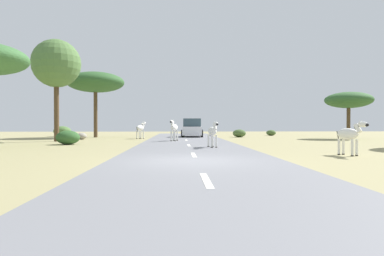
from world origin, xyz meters
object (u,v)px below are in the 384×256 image
object	(u,v)px
zebra_3	(174,128)
bush_0	(68,138)
tree_6	(349,100)
rock_0	(82,136)
zebra_0	(213,132)
zebra_1	(349,135)
bush_1	(239,133)
tree_4	(56,64)
tree_1	(95,83)
zebra_2	(141,128)
bush_2	(62,131)
bush_3	(271,133)
car_0	(192,128)

from	to	relation	value
zebra_3	bush_0	distance (m)	7.34
tree_6	rock_0	world-z (taller)	tree_6
zebra_0	bush_0	xyz separation A→B (m)	(-8.67, 3.53, -0.44)
zebra_1	bush_1	world-z (taller)	zebra_1
tree_4	tree_6	world-z (taller)	tree_4
tree_1	bush_1	size ratio (longest dim) A/B	4.91
tree_1	zebra_3	bearing A→B (deg)	-46.38
zebra_3	tree_6	size ratio (longest dim) A/B	0.41
zebra_2	tree_1	distance (m)	7.07
zebra_1	bush_2	distance (m)	28.83
zebra_3	bush_3	world-z (taller)	zebra_3
zebra_2	bush_1	world-z (taller)	zebra_2
bush_3	bush_1	bearing A→B (deg)	-135.97
tree_1	bush_3	size ratio (longest dim) A/B	5.99
tree_6	bush_1	size ratio (longest dim) A/B	3.21
tree_6	bush_1	distance (m)	10.04
zebra_2	tree_4	bearing A→B (deg)	-120.08
car_0	tree_6	xyz separation A→B (m)	(13.37, -3.80, 2.47)
tree_4	bush_3	xyz separation A→B (m)	(19.05, 11.38, -5.35)
bush_3	zebra_0	bearing A→B (deg)	-113.97
zebra_0	bush_1	bearing A→B (deg)	-116.38
zebra_2	tree_1	bearing A→B (deg)	168.92
bush_0	zebra_2	bearing A→B (deg)	65.73
zebra_3	bush_3	distance (m)	15.89
zebra_2	zebra_0	bearing A→B (deg)	-42.90
rock_0	car_0	bearing A→B (deg)	24.34
zebra_2	tree_1	world-z (taller)	tree_1
tree_6	tree_1	bearing A→B (deg)	170.31
bush_1	tree_6	bearing A→B (deg)	-23.08
bush_2	rock_0	xyz separation A→B (m)	(3.96, -7.04, -0.25)
bush_2	bush_3	bearing A→B (deg)	3.24
zebra_1	rock_0	bearing A→B (deg)	-66.71
zebra_3	tree_1	xyz separation A→B (m)	(-7.56, 7.93, 4.22)
zebra_0	zebra_3	size ratio (longest dim) A/B	0.89
zebra_3	bush_2	world-z (taller)	zebra_3
bush_0	tree_6	bearing A→B (deg)	18.78
zebra_0	car_0	bearing A→B (deg)	-98.98
bush_1	rock_0	size ratio (longest dim) A/B	1.48
tree_4	bush_1	xyz separation A→B (m)	(14.80, 7.27, -5.28)
bush_1	bush_2	distance (m)	18.06
zebra_2	bush_2	xyz separation A→B (m)	(-8.69, 5.94, -0.39)
zebra_0	tree_1	distance (m)	18.15
zebra_0	bush_2	distance (m)	22.25
zebra_1	zebra_2	size ratio (longest dim) A/B	0.94
car_0	rock_0	bearing A→B (deg)	-152.53
zebra_1	bush_2	xyz separation A→B (m)	(-18.85, 21.82, -0.33)
zebra_3	car_0	xyz separation A→B (m)	(1.66, 7.87, -0.14)
bush_3	car_0	bearing A→B (deg)	-155.17
tree_4	rock_0	bearing A→B (deg)	73.29
zebra_3	zebra_1	bearing A→B (deg)	136.73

